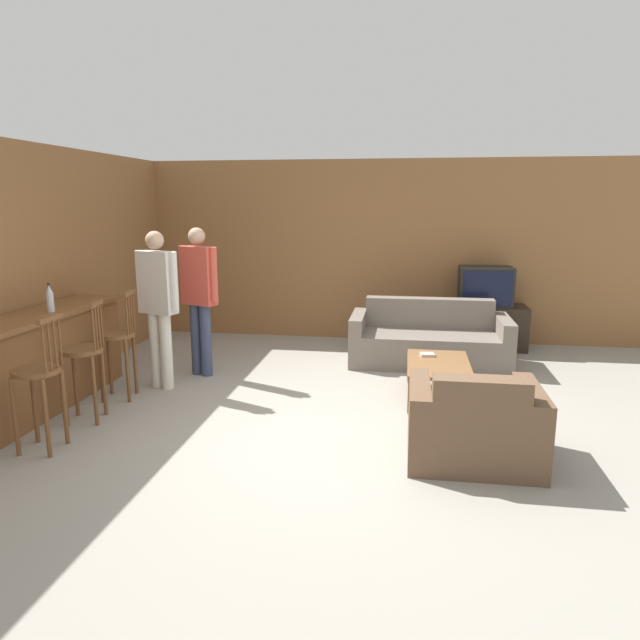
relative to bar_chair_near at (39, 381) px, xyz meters
The scene contains 16 objects.
ground_plane 2.39m from the bar_chair_near, 17.34° to the left, with size 24.00×24.00×0.00m, color gray.
wall_back 4.94m from the bar_chair_near, 63.12° to the left, with size 9.40×0.08×2.60m.
wall_left 2.34m from the bar_chair_near, 114.77° to the left, with size 0.08×8.67×2.60m.
bar_counter 0.90m from the bar_chair_near, 132.01° to the left, with size 0.55×2.72×0.96m.
bar_chair_near is the anchor object (origin of this frame).
bar_chair_mid 0.66m from the bar_chair_near, 90.03° to the left, with size 0.45×0.45×1.12m.
bar_chair_far 1.29m from the bar_chair_near, 90.01° to the left, with size 0.44×0.44×1.12m.
couch_far 4.49m from the bar_chair_near, 44.36° to the left, with size 1.95×0.91×0.78m.
armchair_near 3.49m from the bar_chair_near, ahead, with size 1.01×0.86×0.76m.
coffee_table 3.72m from the bar_chair_near, 28.80° to the left, with size 0.63×1.04×0.38m.
tv_unit 5.65m from the bar_chair_near, 45.28° to the left, with size 1.15×0.52×0.60m.
tv 5.65m from the bar_chair_near, 45.26° to the left, with size 0.71×0.44×0.54m.
bottle 1.21m from the bar_chair_near, 117.21° to the left, with size 0.07×0.07×0.28m.
book_on_table 3.75m from the bar_chair_near, 32.95° to the left, with size 0.16×0.14×0.03m.
person_by_window 2.30m from the bar_chair_near, 76.18° to the left, with size 0.51×0.31×1.72m.
person_by_counter 1.74m from the bar_chair_near, 80.51° to the left, with size 0.52×0.29×1.71m.
Camera 1 is at (0.70, -4.68, 2.00)m, focal length 32.00 mm.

